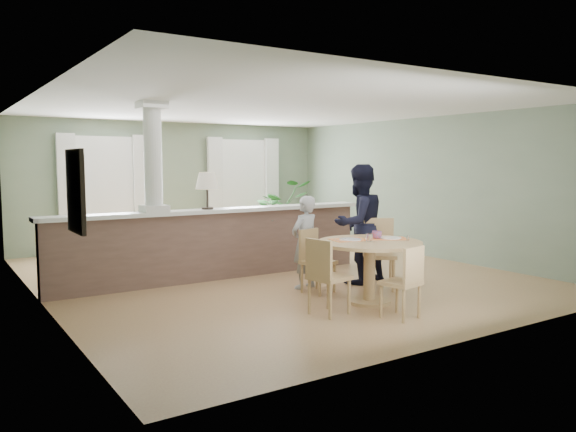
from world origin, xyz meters
TOP-DOWN VIEW (x-y plane):
  - ground at (0.00, 0.00)m, footprint 8.00×8.00m
  - room_shell at (-0.03, 0.63)m, footprint 7.02×8.02m
  - pony_wall at (-0.99, 0.20)m, footprint 5.32×0.38m
  - sofa at (-0.56, 1.67)m, footprint 3.25×1.83m
  - houseplant at (2.14, 3.12)m, footprint 1.32×1.15m
  - dining_table at (0.11, -2.25)m, footprint 1.35×1.35m
  - chair_far_boy at (-0.12, -1.35)m, footprint 0.49×0.49m
  - chair_far_man at (0.81, -1.66)m, footprint 0.64×0.64m
  - chair_near at (-0.05, -3.07)m, footprint 0.46×0.46m
  - chair_side at (-0.74, -2.42)m, footprint 0.49×0.49m
  - child_person at (-0.11, -1.08)m, footprint 0.56×0.43m
  - man_person at (0.78, -1.24)m, footprint 0.90×0.71m

SIDE VIEW (x-z plane):
  - ground at x=0.00m, z-range 0.00..0.00m
  - sofa at x=-0.56m, z-range 0.00..0.89m
  - chair_near at x=-0.05m, z-range 0.04..0.91m
  - chair_far_boy at x=-0.12m, z-range 0.05..0.93m
  - chair_side at x=-0.74m, z-range 0.05..0.98m
  - chair_far_man at x=0.81m, z-range 0.05..1.07m
  - dining_table at x=0.11m, z-range 0.19..1.11m
  - child_person at x=-0.11m, z-range 0.00..1.35m
  - pony_wall at x=-0.99m, z-range -0.64..2.06m
  - houseplant at x=2.14m, z-range 0.00..1.44m
  - man_person at x=0.78m, z-range 0.00..1.80m
  - room_shell at x=-0.03m, z-range 0.46..3.17m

